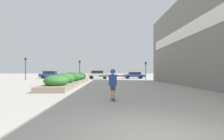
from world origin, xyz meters
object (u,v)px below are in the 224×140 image
car_center_right (134,75)px  traffic_light_far_left (25,65)px  car_rightmost (98,75)px  traffic_light_left (80,67)px  skateboarder (113,81)px  car_leftmost (183,75)px  traffic_light_right (146,68)px  car_center_left (51,75)px  skateboard (113,99)px

car_center_right → traffic_light_far_left: traffic_light_far_left is taller
car_rightmost → traffic_light_left: (-2.94, -4.55, 1.43)m
traffic_light_left → skateboarder: bearing=-77.2°
skateboarder → traffic_light_left: bearing=93.9°
traffic_light_left → traffic_light_far_left: (-9.12, -0.05, 0.24)m
car_leftmost → traffic_light_right: size_ratio=1.36×
skateboarder → car_center_right: bearing=69.9°
car_leftmost → traffic_light_right: traffic_light_right is taller
skateboarder → traffic_light_right: traffic_light_right is taller
car_leftmost → car_rightmost: 16.56m
car_leftmost → car_center_left: size_ratio=0.94×
skateboarder → traffic_light_left: size_ratio=0.43×
skateboarder → traffic_light_far_left: traffic_light_far_left is taller
car_rightmost → car_center_left: bearing=-106.7°
skateboard → car_center_left: size_ratio=0.13×
car_center_right → traffic_light_left: (-10.29, -5.96, 1.56)m
car_leftmost → skateboarder: bearing=149.7°
car_leftmost → car_center_right: size_ratio=0.97×
skateboard → traffic_light_far_left: traffic_light_far_left is taller
car_center_right → car_center_left: bearing=84.6°
traffic_light_left → traffic_light_right: traffic_light_left is taller
skateboarder → car_center_right: 27.97m
traffic_light_left → car_leftmost: bearing=9.9°
traffic_light_far_left → skateboard: bearing=-56.8°
skateboarder → car_leftmost: (14.56, 24.88, -0.17)m
skateboard → skateboarder: 0.90m
car_rightmost → traffic_light_far_left: size_ratio=1.10×
traffic_light_right → car_center_left: bearing=157.7°
traffic_light_far_left → traffic_light_right: bearing=-0.0°
skateboard → car_center_left: bearing=103.8°
skateboard → traffic_light_right: bearing=64.2°
traffic_light_left → car_center_right: bearing=30.1°
car_center_right → skateboard: bearing=168.9°
car_rightmost → car_leftmost: bearing=86.0°
traffic_light_right → traffic_light_far_left: (-20.51, 0.01, 0.39)m
car_rightmost → traffic_light_left: 5.61m
car_rightmost → traffic_light_far_left: 13.02m
skateboarder → car_rightmost: size_ratio=0.35×
traffic_light_far_left → car_leftmost: bearing=6.9°
car_center_left → traffic_light_right: traffic_light_right is taller
car_rightmost → traffic_light_left: size_ratio=1.24×
car_center_left → car_center_right: (17.64, -1.68, -0.09)m
car_leftmost → car_rightmost: car_rightmost is taller
car_rightmost → skateboarder: bearing=4.3°
traffic_light_right → car_leftmost: bearing=23.2°
skateboard → traffic_light_right: 22.49m
traffic_light_right → traffic_light_far_left: size_ratio=0.83×
traffic_light_left → traffic_light_right: (11.39, -0.06, -0.14)m
car_center_right → traffic_light_far_left: bearing=107.2°
skateboard → car_center_left: (-12.24, 29.12, 0.76)m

